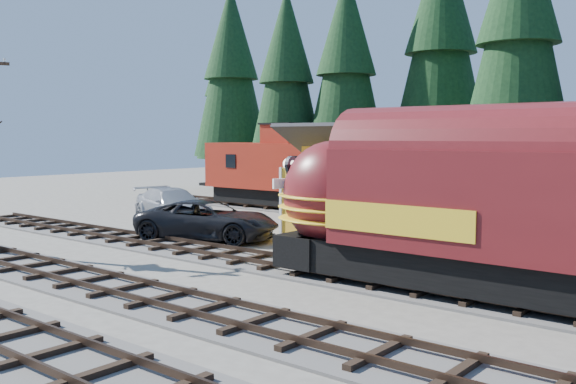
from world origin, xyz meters
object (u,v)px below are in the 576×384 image
Objects in this scene: pickup_truck_a at (208,220)px; pickup_truck_b at (173,205)px; caboose at (274,170)px; locomotive at (492,216)px; depot at (441,180)px.

pickup_truck_a is 6.72m from pickup_truck_b.
locomotive is at bearing -34.63° from caboose.
pickup_truck_b reaches higher than pickup_truck_a.
caboose is 8.62m from pickup_truck_b.
pickup_truck_a is at bearing -157.51° from depot.
caboose is at bearing 154.16° from depot.
locomotive is 1.58× the size of caboose.
depot is 2.01× the size of pickup_truck_b.
pickup_truck_b is (-6.01, 3.00, 0.02)m from pickup_truck_a.
caboose reaches higher than pickup_truck_a.
locomotive is (4.78, -6.50, -0.47)m from depot.
pickup_truck_b is (-0.10, -8.46, -1.63)m from caboose.
locomotive is at bearing -88.90° from pickup_truck_b.
locomotive is 2.40× the size of pickup_truck_a.
caboose is 1.51× the size of pickup_truck_a.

